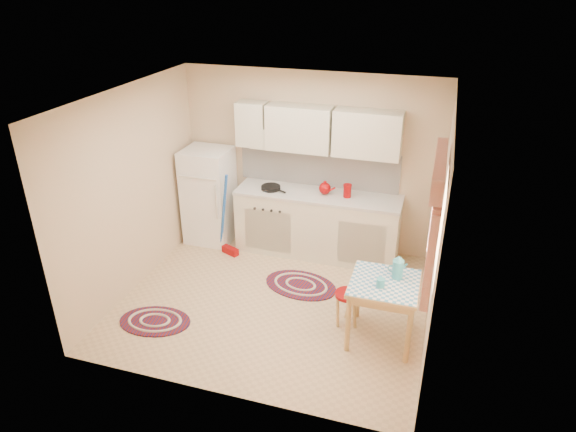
# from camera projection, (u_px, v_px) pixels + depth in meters

# --- Properties ---
(room_shell) EXTENTS (3.64, 3.60, 2.52)m
(room_shell) POSITION_uv_depth(u_px,v_px,m) (293.00, 174.00, 5.77)
(room_shell) COLOR tan
(room_shell) RESTS_ON ground
(fridge) EXTENTS (0.65, 0.60, 1.40)m
(fridge) POSITION_uv_depth(u_px,v_px,m) (209.00, 196.00, 7.44)
(fridge) COLOR white
(fridge) RESTS_ON ground
(broom) EXTENTS (0.30, 0.22, 1.20)m
(broom) POSITION_uv_depth(u_px,v_px,m) (228.00, 216.00, 7.07)
(broom) COLOR blue
(broom) RESTS_ON ground
(base_cabinets) EXTENTS (2.25, 0.60, 0.88)m
(base_cabinets) POSITION_uv_depth(u_px,v_px,m) (317.00, 225.00, 7.18)
(base_cabinets) COLOR beige
(base_cabinets) RESTS_ON ground
(countertop) EXTENTS (2.27, 0.62, 0.04)m
(countertop) POSITION_uv_depth(u_px,v_px,m) (318.00, 195.00, 6.97)
(countertop) COLOR beige
(countertop) RESTS_ON base_cabinets
(frying_pan) EXTENTS (0.36, 0.36, 0.05)m
(frying_pan) POSITION_uv_depth(u_px,v_px,m) (271.00, 188.00, 7.09)
(frying_pan) COLOR black
(frying_pan) RESTS_ON countertop
(red_kettle) EXTENTS (0.19, 0.18, 0.18)m
(red_kettle) POSITION_uv_depth(u_px,v_px,m) (325.00, 188.00, 6.90)
(red_kettle) COLOR #940507
(red_kettle) RESTS_ON countertop
(red_canister) EXTENTS (0.13, 0.13, 0.16)m
(red_canister) POSITION_uv_depth(u_px,v_px,m) (347.00, 192.00, 6.83)
(red_canister) COLOR #940507
(red_canister) RESTS_ON countertop
(table) EXTENTS (0.72, 0.72, 0.72)m
(table) POSITION_uv_depth(u_px,v_px,m) (382.00, 311.00, 5.52)
(table) COLOR tan
(table) RESTS_ON ground
(stool) EXTENTS (0.29, 0.29, 0.42)m
(stool) POSITION_uv_depth(u_px,v_px,m) (347.00, 309.00, 5.81)
(stool) COLOR #940507
(stool) RESTS_ON ground
(coffee_pot) EXTENTS (0.17, 0.15, 0.29)m
(coffee_pot) POSITION_uv_depth(u_px,v_px,m) (398.00, 267.00, 5.37)
(coffee_pot) COLOR teal
(coffee_pot) RESTS_ON table
(mug) EXTENTS (0.11, 0.11, 0.10)m
(mug) POSITION_uv_depth(u_px,v_px,m) (381.00, 283.00, 5.27)
(mug) COLOR teal
(mug) RESTS_ON table
(rug_center) EXTENTS (1.05, 0.78, 0.02)m
(rug_center) POSITION_uv_depth(u_px,v_px,m) (301.00, 285.00, 6.60)
(rug_center) COLOR maroon
(rug_center) RESTS_ON ground
(rug_left) EXTENTS (0.90, 0.66, 0.02)m
(rug_left) POSITION_uv_depth(u_px,v_px,m) (155.00, 321.00, 5.92)
(rug_left) COLOR maroon
(rug_left) RESTS_ON ground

